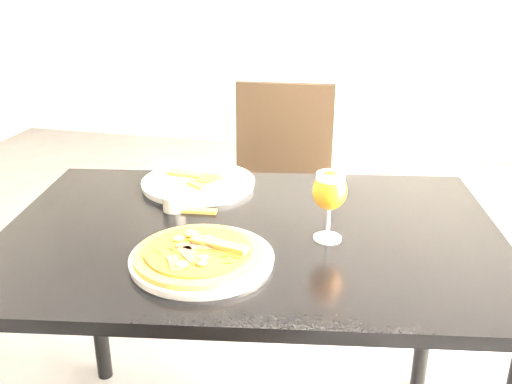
% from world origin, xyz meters
% --- Properties ---
extents(dining_table, '(1.32, 0.99, 0.75)m').
position_xyz_m(dining_table, '(0.23, -0.04, 0.66)').
color(dining_table, black).
rests_on(dining_table, ground).
extents(chair_far, '(0.45, 0.45, 0.90)m').
position_xyz_m(chair_far, '(0.14, 0.85, 0.50)').
color(chair_far, black).
rests_on(chair_far, ground).
extents(plate_main, '(0.34, 0.34, 0.02)m').
position_xyz_m(plate_main, '(0.17, -0.22, 0.76)').
color(plate_main, silver).
rests_on(plate_main, dining_table).
extents(pizza, '(0.28, 0.28, 0.03)m').
position_xyz_m(pizza, '(0.17, -0.23, 0.78)').
color(pizza, olive).
rests_on(pizza, plate_main).
extents(plate_second, '(0.32, 0.32, 0.02)m').
position_xyz_m(plate_second, '(0.02, 0.21, 0.76)').
color(plate_second, silver).
rests_on(plate_second, dining_table).
extents(crust_scraps, '(0.19, 0.12, 0.01)m').
position_xyz_m(crust_scraps, '(0.03, 0.20, 0.77)').
color(crust_scraps, olive).
rests_on(crust_scraps, plate_second).
extents(loose_crust, '(0.10, 0.03, 0.01)m').
position_xyz_m(loose_crust, '(0.08, 0.03, 0.75)').
color(loose_crust, olive).
rests_on(loose_crust, dining_table).
extents(sauce_cup, '(0.06, 0.06, 0.04)m').
position_xyz_m(sauce_cup, '(0.01, 0.03, 0.77)').
color(sauce_cup, '#BBB8A8').
rests_on(sauce_cup, dining_table).
extents(beer_glass, '(0.08, 0.08, 0.17)m').
position_xyz_m(beer_glass, '(0.42, -0.05, 0.87)').
color(beer_glass, silver).
rests_on(beer_glass, dining_table).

